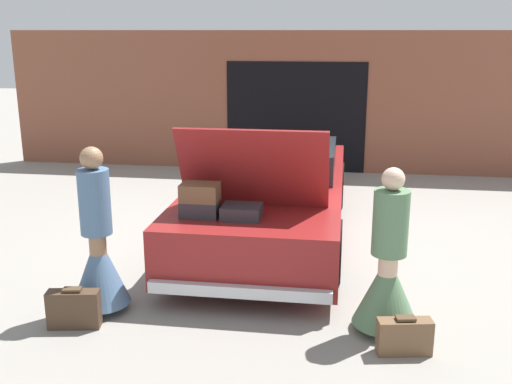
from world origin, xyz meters
name	(u,v)px	position (x,y,z in m)	size (l,w,h in m)	color
ground_plane	(270,235)	(0.00, 0.00, 0.00)	(40.00, 40.00, 0.00)	gray
garage_wall_back	(296,102)	(0.00, 4.14, 1.39)	(12.00, 0.14, 2.80)	brown
car	(270,195)	(0.00, 0.01, 0.59)	(2.00, 5.08, 1.80)	maroon
person_left	(98,254)	(-1.43, -2.57, 0.61)	(0.59, 0.59, 1.71)	#997051
person_right	(387,275)	(1.43, -2.59, 0.57)	(0.63, 0.63, 1.61)	beige
suitcase_beside_left_person	(74,309)	(-1.55, -2.97, 0.19)	(0.52, 0.24, 0.41)	#473323
suitcase_beside_right_person	(404,336)	(1.58, -3.00, 0.16)	(0.50, 0.24, 0.36)	brown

